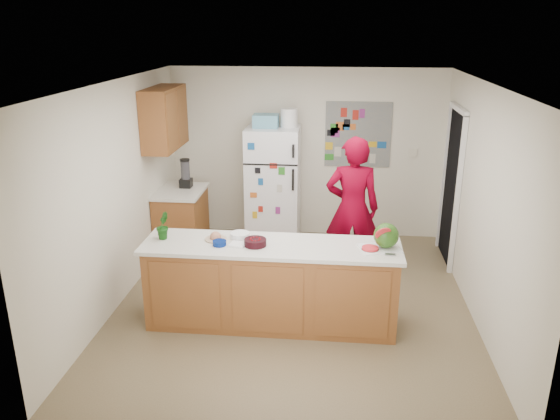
# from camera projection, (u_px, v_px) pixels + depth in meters

# --- Properties ---
(floor) EXTENTS (4.00, 4.50, 0.02)m
(floor) POSITION_uv_depth(u_px,v_px,m) (293.00, 302.00, 6.38)
(floor) COLOR brown
(floor) RESTS_ON ground
(wall_back) EXTENTS (4.00, 0.02, 2.50)m
(wall_back) POSITION_uv_depth(u_px,v_px,m) (306.00, 153.00, 8.10)
(wall_back) COLOR beige
(wall_back) RESTS_ON ground
(wall_left) EXTENTS (0.02, 4.50, 2.50)m
(wall_left) POSITION_uv_depth(u_px,v_px,m) (117.00, 194.00, 6.17)
(wall_left) COLOR beige
(wall_left) RESTS_ON ground
(wall_right) EXTENTS (0.02, 4.50, 2.50)m
(wall_right) POSITION_uv_depth(u_px,v_px,m) (483.00, 206.00, 5.78)
(wall_right) COLOR beige
(wall_right) RESTS_ON ground
(ceiling) EXTENTS (4.00, 4.50, 0.02)m
(ceiling) POSITION_uv_depth(u_px,v_px,m) (295.00, 82.00, 5.56)
(ceiling) COLOR white
(ceiling) RESTS_ON wall_back
(doorway) EXTENTS (0.03, 0.85, 2.04)m
(doorway) POSITION_uv_depth(u_px,v_px,m) (452.00, 188.00, 7.22)
(doorway) COLOR black
(doorway) RESTS_ON ground
(peninsula_base) EXTENTS (2.60, 0.62, 0.88)m
(peninsula_base) POSITION_uv_depth(u_px,v_px,m) (271.00, 286.00, 5.78)
(peninsula_base) COLOR brown
(peninsula_base) RESTS_ON floor
(peninsula_top) EXTENTS (2.68, 0.70, 0.04)m
(peninsula_top) POSITION_uv_depth(u_px,v_px,m) (271.00, 246.00, 5.63)
(peninsula_top) COLOR silver
(peninsula_top) RESTS_ON peninsula_base
(side_counter_base) EXTENTS (0.60, 0.80, 0.86)m
(side_counter_base) POSITION_uv_depth(u_px,v_px,m) (182.00, 222.00, 7.67)
(side_counter_base) COLOR brown
(side_counter_base) RESTS_ON floor
(side_counter_top) EXTENTS (0.64, 0.84, 0.04)m
(side_counter_top) POSITION_uv_depth(u_px,v_px,m) (180.00, 192.00, 7.53)
(side_counter_top) COLOR silver
(side_counter_top) RESTS_ON side_counter_base
(upper_cabinets) EXTENTS (0.35, 1.00, 0.80)m
(upper_cabinets) POSITION_uv_depth(u_px,v_px,m) (164.00, 118.00, 7.16)
(upper_cabinets) COLOR brown
(upper_cabinets) RESTS_ON wall_left
(refrigerator) EXTENTS (0.75, 0.70, 1.70)m
(refrigerator) POSITION_uv_depth(u_px,v_px,m) (273.00, 186.00, 7.91)
(refrigerator) COLOR silver
(refrigerator) RESTS_ON floor
(fridge_top_bin) EXTENTS (0.35, 0.28, 0.18)m
(fridge_top_bin) POSITION_uv_depth(u_px,v_px,m) (266.00, 121.00, 7.62)
(fridge_top_bin) COLOR #5999B2
(fridge_top_bin) RESTS_ON refrigerator
(photo_collage) EXTENTS (0.95, 0.01, 0.95)m
(photo_collage) POSITION_uv_depth(u_px,v_px,m) (358.00, 135.00, 7.91)
(photo_collage) COLOR slate
(photo_collage) RESTS_ON wall_back
(person) EXTENTS (0.68, 0.45, 1.82)m
(person) POSITION_uv_depth(u_px,v_px,m) (352.00, 209.00, 6.73)
(person) COLOR maroon
(person) RESTS_ON floor
(blender_appliance) EXTENTS (0.13, 0.13, 0.38)m
(blender_appliance) POSITION_uv_depth(u_px,v_px,m) (185.00, 174.00, 7.60)
(blender_appliance) COLOR black
(blender_appliance) RESTS_ON side_counter_top
(cutting_board) EXTENTS (0.46, 0.39, 0.01)m
(cutting_board) POSITION_uv_depth(u_px,v_px,m) (380.00, 248.00, 5.51)
(cutting_board) COLOR white
(cutting_board) RESTS_ON peninsula_top
(watermelon) EXTENTS (0.25, 0.25, 0.25)m
(watermelon) POSITION_uv_depth(u_px,v_px,m) (386.00, 235.00, 5.48)
(watermelon) COLOR #185912
(watermelon) RESTS_ON cutting_board
(watermelon_slice) EXTENTS (0.17, 0.17, 0.02)m
(watermelon_slice) POSITION_uv_depth(u_px,v_px,m) (370.00, 248.00, 5.47)
(watermelon_slice) COLOR red
(watermelon_slice) RESTS_ON cutting_board
(cherry_bowl) EXTENTS (0.29, 0.29, 0.07)m
(cherry_bowl) POSITION_uv_depth(u_px,v_px,m) (255.00, 242.00, 5.59)
(cherry_bowl) COLOR black
(cherry_bowl) RESTS_ON peninsula_top
(white_bowl) EXTENTS (0.25, 0.25, 0.06)m
(white_bowl) POSITION_uv_depth(u_px,v_px,m) (240.00, 235.00, 5.78)
(white_bowl) COLOR white
(white_bowl) RESTS_ON peninsula_top
(cobalt_bowl) EXTENTS (0.19, 0.19, 0.05)m
(cobalt_bowl) POSITION_uv_depth(u_px,v_px,m) (220.00, 243.00, 5.60)
(cobalt_bowl) COLOR #02175A
(cobalt_bowl) RESTS_ON peninsula_top
(plate) EXTENTS (0.28, 0.28, 0.02)m
(plate) POSITION_uv_depth(u_px,v_px,m) (216.00, 239.00, 5.74)
(plate) COLOR #BDAF8D
(plate) RESTS_ON peninsula_top
(paper_towel) EXTENTS (0.19, 0.17, 0.02)m
(paper_towel) POSITION_uv_depth(u_px,v_px,m) (238.00, 244.00, 5.60)
(paper_towel) COLOR white
(paper_towel) RESTS_ON peninsula_top
(keys) EXTENTS (0.10, 0.05, 0.01)m
(keys) POSITION_uv_depth(u_px,v_px,m) (390.00, 255.00, 5.36)
(keys) COLOR gray
(keys) RESTS_ON peninsula_top
(potted_plant) EXTENTS (0.14, 0.17, 0.29)m
(potted_plant) POSITION_uv_depth(u_px,v_px,m) (163.00, 226.00, 5.74)
(potted_plant) COLOR #0F3B0B
(potted_plant) RESTS_ON peninsula_top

